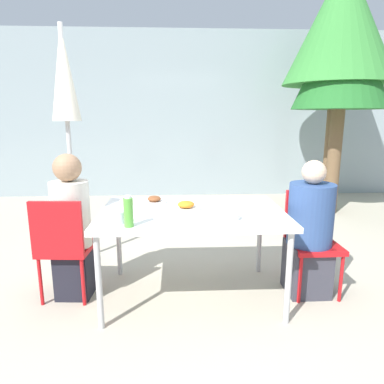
# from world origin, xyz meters

# --- Properties ---
(ground_plane) EXTENTS (24.00, 24.00, 0.00)m
(ground_plane) POSITION_xyz_m (0.00, 0.00, 0.00)
(ground_plane) COLOR #B2A893
(building_facade) EXTENTS (10.00, 0.20, 3.00)m
(building_facade) POSITION_xyz_m (0.00, 3.92, 1.50)
(building_facade) COLOR #89999E
(building_facade) RESTS_ON ground
(dining_table) EXTENTS (1.46, 0.98, 0.75)m
(dining_table) POSITION_xyz_m (0.00, 0.00, 0.69)
(dining_table) COLOR white
(dining_table) RESTS_ON ground
(chair_left) EXTENTS (0.43, 0.43, 0.86)m
(chair_left) POSITION_xyz_m (-1.04, -0.01, 0.50)
(chair_left) COLOR red
(chair_left) RESTS_ON ground
(person_left) EXTENTS (0.31, 0.31, 1.20)m
(person_left) POSITION_xyz_m (-0.98, 0.06, 0.58)
(person_left) COLOR black
(person_left) RESTS_ON ground
(chair_right) EXTENTS (0.40, 0.40, 0.86)m
(chair_right) POSITION_xyz_m (1.03, 0.09, 0.50)
(chair_right) COLOR red
(chair_right) RESTS_ON ground
(person_right) EXTENTS (0.37, 0.37, 1.14)m
(person_right) POSITION_xyz_m (0.98, 0.01, 0.53)
(person_right) COLOR #383842
(person_right) RESTS_ON ground
(closed_umbrella) EXTENTS (0.36, 0.36, 2.32)m
(closed_umbrella) POSITION_xyz_m (-1.17, 0.78, 1.68)
(closed_umbrella) COLOR #333333
(closed_umbrella) RESTS_ON ground
(plate_0) EXTENTS (0.21, 0.21, 0.06)m
(plate_0) POSITION_xyz_m (-0.32, 0.26, 0.77)
(plate_0) COLOR white
(plate_0) RESTS_ON dining_table
(plate_1) EXTENTS (0.25, 0.25, 0.07)m
(plate_1) POSITION_xyz_m (-0.05, 0.03, 0.77)
(plate_1) COLOR white
(plate_1) RESTS_ON dining_table
(bottle) EXTENTS (0.07, 0.07, 0.22)m
(bottle) POSITION_xyz_m (-0.45, -0.40, 0.85)
(bottle) COLOR #51A338
(bottle) RESTS_ON dining_table
(drinking_cup) EXTENTS (0.08, 0.08, 0.09)m
(drinking_cup) POSITION_xyz_m (-0.52, -0.32, 0.79)
(drinking_cup) COLOR silver
(drinking_cup) RESTS_ON dining_table
(salad_bowl) EXTENTS (0.16, 0.16, 0.05)m
(salad_bowl) POSITION_xyz_m (0.26, -0.26, 0.77)
(salad_bowl) COLOR white
(salad_bowl) RESTS_ON dining_table
(tree_behind_left) EXTENTS (1.38, 1.38, 3.20)m
(tree_behind_left) POSITION_xyz_m (2.29, 2.46, 2.36)
(tree_behind_left) COLOR brown
(tree_behind_left) RESTS_ON ground
(tree_behind_right) EXTENTS (1.63, 1.63, 3.72)m
(tree_behind_right) POSITION_xyz_m (2.33, 2.67, 2.81)
(tree_behind_right) COLOR brown
(tree_behind_right) RESTS_ON ground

